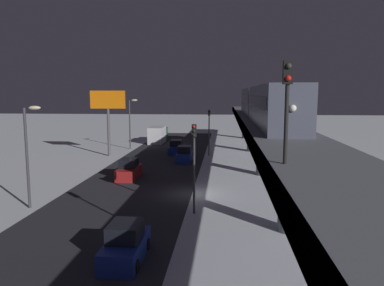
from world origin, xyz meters
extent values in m
plane|color=silver|center=(0.00, 0.00, 0.00)|extent=(240.00, 240.00, 0.00)
cube|color=#28282D|center=(5.61, 0.00, 0.00)|extent=(11.00, 97.37, 0.01)
cube|color=slate|center=(-6.67, 0.00, 5.38)|extent=(5.00, 97.37, 0.80)
cube|color=#38383D|center=(-4.29, 0.00, 5.38)|extent=(0.24, 95.42, 0.80)
cylinder|color=slate|center=(-6.67, -40.57, 2.49)|extent=(1.40, 1.40, 4.98)
cylinder|color=slate|center=(-6.67, -24.34, 2.49)|extent=(1.40, 1.40, 4.98)
cylinder|color=slate|center=(-6.67, -8.11, 2.49)|extent=(1.40, 1.40, 4.98)
cylinder|color=slate|center=(-6.67, 8.11, 2.49)|extent=(1.40, 1.40, 4.98)
cube|color=#4C5160|center=(-6.67, -1.01, 7.48)|extent=(2.90, 18.00, 3.40)
cube|color=black|center=(-6.67, -1.01, 7.89)|extent=(2.94, 16.20, 0.90)
cube|color=#4C5160|center=(-6.67, -19.61, 7.48)|extent=(2.90, 18.00, 3.40)
cube|color=black|center=(-6.67, -19.61, 7.89)|extent=(2.94, 16.20, 0.90)
sphere|color=white|center=(-6.67, 8.04, 7.65)|extent=(0.44, 0.44, 0.44)
cylinder|color=black|center=(-4.98, 16.17, 7.38)|extent=(0.16, 0.16, 3.20)
cube|color=black|center=(-4.98, 16.17, 9.33)|extent=(0.36, 0.28, 0.90)
sphere|color=#333333|center=(-4.98, 16.33, 9.56)|extent=(0.22, 0.22, 0.22)
sphere|color=red|center=(-4.98, 16.33, 9.10)|extent=(0.22, 0.22, 0.22)
cube|color=navy|center=(2.41, 12.97, 0.55)|extent=(1.80, 4.19, 1.10)
cube|color=black|center=(2.41, 12.97, 1.54)|extent=(1.58, 2.01, 0.87)
cylinder|color=black|center=(3.26, 11.67, 0.32)|extent=(0.20, 0.64, 0.64)
cylinder|color=black|center=(1.55, 11.67, 0.32)|extent=(0.20, 0.64, 0.64)
cylinder|color=black|center=(3.26, 14.27, 0.32)|extent=(0.20, 0.64, 0.64)
cylinder|color=black|center=(1.55, 14.27, 0.32)|extent=(0.20, 0.64, 0.64)
cube|color=navy|center=(2.41, -15.24, 0.55)|extent=(1.80, 4.20, 1.10)
cube|color=black|center=(2.41, -15.24, 1.54)|extent=(1.58, 2.02, 0.87)
cube|color=navy|center=(4.21, -21.26, 0.55)|extent=(1.80, 4.65, 1.10)
cube|color=black|center=(4.21, -21.26, 1.54)|extent=(1.58, 2.23, 0.87)
cube|color=#A51E1E|center=(7.01, -5.44, 0.55)|extent=(1.80, 4.50, 1.10)
cube|color=black|center=(7.01, -5.44, 1.54)|extent=(1.58, 2.16, 0.87)
cube|color=#2D6038|center=(9.01, -35.97, 1.20)|extent=(2.30, 2.20, 2.40)
cube|color=silver|center=(9.01, -32.17, 1.40)|extent=(2.40, 5.00, 2.80)
cylinder|color=#2D2D2D|center=(-0.49, 5.20, 2.75)|extent=(0.16, 0.16, 5.50)
cube|color=black|center=(-0.49, 5.20, 5.95)|extent=(0.32, 0.32, 0.90)
sphere|color=red|center=(-0.49, 5.38, 6.25)|extent=(0.20, 0.20, 0.20)
sphere|color=black|center=(-0.49, 5.38, 5.95)|extent=(0.20, 0.20, 0.20)
sphere|color=black|center=(-0.49, 5.38, 5.65)|extent=(0.20, 0.20, 0.20)
cylinder|color=#2D2D2D|center=(-0.49, -19.93, 2.75)|extent=(0.16, 0.16, 5.50)
cube|color=black|center=(-0.49, -19.93, 5.95)|extent=(0.32, 0.32, 0.90)
sphere|color=black|center=(-0.49, -19.75, 6.25)|extent=(0.20, 0.20, 0.20)
sphere|color=black|center=(-0.49, -19.75, 5.95)|extent=(0.20, 0.20, 0.20)
sphere|color=#19E53F|center=(-0.49, -19.75, 5.65)|extent=(0.20, 0.20, 0.20)
cylinder|color=#4C4C51|center=(13.18, -18.46, 3.25)|extent=(0.36, 0.36, 6.50)
cube|color=orange|center=(13.18, -18.46, 7.70)|extent=(4.80, 0.30, 2.40)
cylinder|color=#38383D|center=(11.91, 5.00, 3.75)|extent=(0.20, 0.20, 7.50)
ellipsoid|color=#F4E5B2|center=(11.11, 5.00, 7.50)|extent=(0.90, 0.44, 0.30)
cylinder|color=#38383D|center=(11.91, -25.00, 3.75)|extent=(0.20, 0.20, 7.50)
ellipsoid|color=#F4E5B2|center=(11.11, -25.00, 7.50)|extent=(0.90, 0.44, 0.30)
camera|label=1|loc=(-2.59, 30.83, 8.53)|focal=34.76mm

